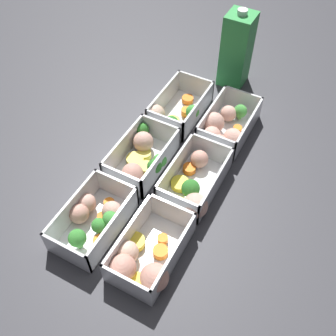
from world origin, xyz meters
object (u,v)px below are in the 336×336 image
object	(u,v)px
container_near_left	(143,259)
container_near_right	(224,127)
container_near_center	(194,185)
juice_carton	(236,50)
container_far_center	(142,157)
container_far_left	(94,218)
container_far_right	(174,111)

from	to	relation	value
container_near_left	container_near_right	bearing A→B (deg)	0.51
container_near_center	juice_carton	xyz separation A→B (m)	(0.38, 0.07, 0.07)
container_near_right	container_far_center	size ratio (longest dim) A/B	1.05
juice_carton	container_near_right	bearing A→B (deg)	-163.07
juice_carton	container_far_left	bearing A→B (deg)	173.29
container_near_center	juice_carton	world-z (taller)	juice_carton
container_far_center	juice_carton	xyz separation A→B (m)	(0.36, -0.06, 0.07)
container_near_right	container_far_center	distance (m)	0.21
container_far_right	juice_carton	world-z (taller)	juice_carton
container_near_left	container_far_center	distance (m)	0.24
container_far_center	container_far_left	bearing A→B (deg)	179.25
container_near_left	container_far_left	bearing A→B (deg)	76.92
container_far_right	container_far_center	bearing A→B (deg)	-177.94
container_near_left	container_far_left	size ratio (longest dim) A/B	1.03
container_near_left	juice_carton	size ratio (longest dim) A/B	0.86
container_near_center	container_far_center	size ratio (longest dim) A/B	1.10
container_near_left	container_near_center	xyz separation A→B (m)	(0.19, -0.01, -0.00)
container_near_center	container_far_right	world-z (taller)	same
container_near_center	container_near_right	size ratio (longest dim) A/B	1.05
container_near_right	container_far_right	size ratio (longest dim) A/B	1.02
container_near_center	container_far_right	bearing A→B (deg)	37.95
container_near_left	container_far_center	xyz separation A→B (m)	(0.21, 0.12, -0.00)
container_near_left	container_far_right	world-z (taller)	same
container_near_right	container_far_right	world-z (taller)	same
container_far_left	container_far_center	size ratio (longest dim) A/B	1.00
container_near_center	container_far_left	xyz separation A→B (m)	(-0.16, 0.13, -0.00)
container_near_left	container_far_center	size ratio (longest dim) A/B	1.03
container_near_right	container_far_right	bearing A→B (deg)	93.63
juice_carton	container_near_center	bearing A→B (deg)	-169.48
container_far_right	container_near_right	bearing A→B (deg)	-86.37
container_far_left	container_far_right	size ratio (longest dim) A/B	0.97
container_far_center	juice_carton	world-z (taller)	juice_carton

